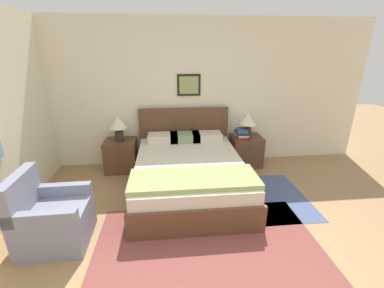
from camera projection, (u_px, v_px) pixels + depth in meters
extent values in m
cube|color=beige|center=(180.00, 94.00, 4.64)|extent=(6.93, 0.06, 2.60)
cube|color=black|center=(189.00, 85.00, 4.56)|extent=(0.41, 0.02, 0.38)
cube|color=#8E9E5B|center=(189.00, 85.00, 4.55)|extent=(0.34, 0.00, 0.30)
cube|color=brown|center=(210.00, 256.00, 2.72)|extent=(2.51, 1.84, 0.01)
cube|color=#47567F|center=(272.00, 196.00, 3.83)|extent=(0.96, 1.33, 0.01)
cube|color=brown|center=(189.00, 182.00, 3.96)|extent=(1.63, 2.16, 0.28)
cube|color=brown|center=(197.00, 213.00, 2.91)|extent=(1.63, 0.06, 0.08)
cube|color=beige|center=(189.00, 167.00, 3.86)|extent=(1.56, 2.08, 0.25)
cube|color=brown|center=(184.00, 123.00, 4.71)|extent=(1.63, 0.06, 0.55)
cube|color=#8E9E5B|center=(194.00, 179.00, 3.18)|extent=(1.60, 0.61, 0.06)
cube|color=beige|center=(163.00, 138.00, 4.53)|extent=(0.52, 0.32, 0.14)
cube|color=beige|center=(207.00, 136.00, 4.60)|extent=(0.52, 0.32, 0.14)
cube|color=gray|center=(185.00, 137.00, 4.56)|extent=(0.52, 0.32, 0.14)
cube|color=gray|center=(57.00, 225.00, 2.87)|extent=(0.71, 0.68, 0.44)
cube|color=gray|center=(20.00, 193.00, 2.69)|extent=(0.13, 0.66, 0.42)
cube|color=gray|center=(61.00, 190.00, 3.03)|extent=(0.70, 0.12, 0.14)
cube|color=gray|center=(41.00, 219.00, 2.51)|extent=(0.70, 0.12, 0.14)
cube|color=brown|center=(121.00, 155.00, 4.60)|extent=(0.54, 0.48, 0.56)
sphere|color=#332D28|center=(118.00, 152.00, 4.31)|extent=(0.02, 0.02, 0.02)
cube|color=brown|center=(246.00, 151.00, 4.81)|extent=(0.54, 0.48, 0.56)
sphere|color=#332D28|center=(251.00, 148.00, 4.52)|extent=(0.02, 0.02, 0.02)
cylinder|color=#2D2823|center=(119.00, 136.00, 4.47)|extent=(0.15, 0.15, 0.17)
cylinder|color=#2D2823|center=(119.00, 130.00, 4.43)|extent=(0.02, 0.02, 0.06)
cone|color=beige|center=(118.00, 122.00, 4.39)|extent=(0.31, 0.31, 0.21)
cylinder|color=#2D2823|center=(247.00, 132.00, 4.69)|extent=(0.15, 0.15, 0.17)
cylinder|color=#2D2823|center=(247.00, 126.00, 4.65)|extent=(0.02, 0.02, 0.06)
cone|color=beige|center=(248.00, 119.00, 4.60)|extent=(0.31, 0.31, 0.21)
cube|color=#B7332D|center=(241.00, 136.00, 4.65)|extent=(0.17, 0.24, 0.04)
cube|color=beige|center=(241.00, 135.00, 4.64)|extent=(0.23, 0.30, 0.03)
cube|color=#232328|center=(242.00, 133.00, 4.63)|extent=(0.21, 0.27, 0.04)
cube|color=#335693|center=(242.00, 131.00, 4.62)|extent=(0.21, 0.26, 0.02)
cube|color=#335693|center=(242.00, 130.00, 4.61)|extent=(0.17, 0.21, 0.03)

